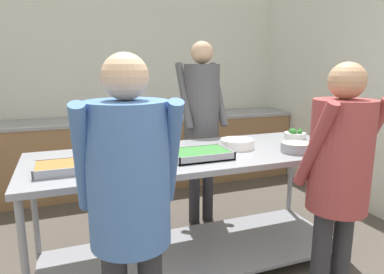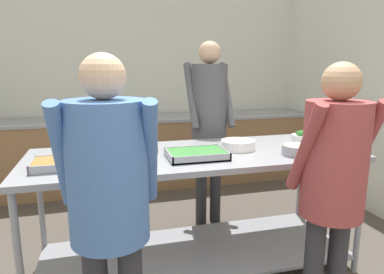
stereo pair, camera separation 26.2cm
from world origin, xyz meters
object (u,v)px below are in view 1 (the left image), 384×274
at_px(serving_tray_greens, 200,154).
at_px(guest_serving_right, 129,191).
at_px(serving_tray_roast, 67,167).
at_px(sauce_pan, 296,147).
at_px(water_bottle, 91,112).
at_px(guest_serving_left, 339,168).
at_px(serving_tray_vegetables, 128,149).
at_px(plate_stack, 237,144).
at_px(cook_behind_counter, 202,113).
at_px(broccoli_bowl, 295,135).

relative_size(serving_tray_greens, guest_serving_right, 0.25).
xyz_separation_m(serving_tray_roast, guest_serving_right, (0.27, -0.64, 0.04)).
relative_size(sauce_pan, water_bottle, 1.64).
distance_m(guest_serving_left, water_bottle, 3.05).
xyz_separation_m(sauce_pan, guest_serving_left, (-0.11, -0.55, 0.01)).
bearing_deg(serving_tray_vegetables, serving_tray_roast, -142.54).
height_order(guest_serving_left, water_bottle, guest_serving_left).
xyz_separation_m(plate_stack, guest_serving_left, (0.24, -0.82, 0.01)).
bearing_deg(cook_behind_counter, guest_serving_right, -123.15).
bearing_deg(broccoli_bowl, serving_tray_roast, -170.98).
relative_size(serving_tray_vegetables, guest_serving_right, 0.26).
bearing_deg(guest_serving_left, guest_serving_right, 179.29).
bearing_deg(guest_serving_right, serving_tray_roast, 112.45).
bearing_deg(broccoli_bowl, serving_tray_greens, -163.66).
relative_size(serving_tray_roast, serving_tray_vegetables, 0.90).
relative_size(plate_stack, guest_serving_right, 0.17).
relative_size(guest_serving_left, water_bottle, 7.21).
xyz_separation_m(serving_tray_greens, sauce_pan, (0.73, -0.11, 0.02)).
bearing_deg(plate_stack, serving_tray_greens, -157.09).
bearing_deg(plate_stack, water_bottle, 115.13).
xyz_separation_m(guest_serving_right, cook_behind_counter, (0.99, 1.52, 0.12)).
bearing_deg(guest_serving_left, broccoli_bowl, 66.40).
bearing_deg(cook_behind_counter, guest_serving_left, -80.87).
bearing_deg(sauce_pan, guest_serving_right, -158.43).
height_order(guest_serving_left, guest_serving_right, guest_serving_right).
bearing_deg(serving_tray_vegetables, plate_stack, -11.74).
height_order(serving_tray_roast, plate_stack, plate_stack).
xyz_separation_m(serving_tray_greens, guest_serving_right, (-0.62, -0.64, 0.04)).
relative_size(serving_tray_roast, water_bottle, 1.72).
distance_m(serving_tray_greens, guest_serving_right, 0.89).
height_order(serving_tray_vegetables, sauce_pan, sauce_pan).
relative_size(serving_tray_roast, guest_serving_right, 0.23).
height_order(sauce_pan, guest_serving_right, guest_serving_right).
distance_m(serving_tray_roast, cook_behind_counter, 1.54).
bearing_deg(sauce_pan, guest_serving_left, -101.66).
height_order(serving_tray_vegetables, water_bottle, water_bottle).
xyz_separation_m(broccoli_bowl, cook_behind_counter, (-0.67, 0.57, 0.15)).
bearing_deg(plate_stack, guest_serving_left, -73.50).
xyz_separation_m(serving_tray_roast, sauce_pan, (1.62, -0.11, 0.02)).
relative_size(sauce_pan, guest_serving_right, 0.22).
height_order(serving_tray_vegetables, guest_serving_left, guest_serving_left).
bearing_deg(sauce_pan, cook_behind_counter, 110.09).
height_order(broccoli_bowl, guest_serving_right, guest_serving_right).
bearing_deg(guest_serving_left, plate_stack, 106.50).
bearing_deg(broccoli_bowl, sauce_pan, -126.67).
bearing_deg(water_bottle, serving_tray_greens, -75.47).
relative_size(plate_stack, guest_serving_left, 0.17).
bearing_deg(guest_serving_left, water_bottle, 112.73).
relative_size(guest_serving_right, water_bottle, 7.37).
distance_m(serving_tray_greens, guest_serving_left, 0.90).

